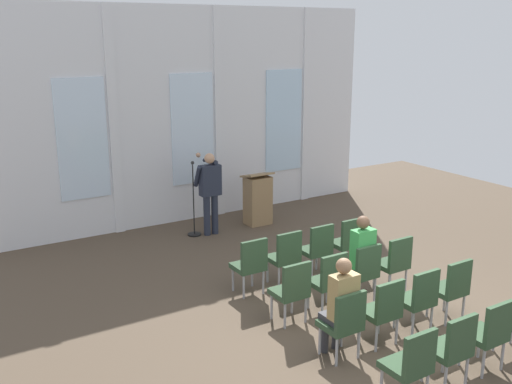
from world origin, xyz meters
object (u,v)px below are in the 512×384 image
(chair_r0_c1, at_px, (285,255))
(chair_r3_c0, at_px, (411,362))
(lectern, at_px, (258,199))
(audience_r1_c2, at_px, (360,254))
(chair_r2_c1, at_px, (383,308))
(mic_stand, at_px, (194,219))
(chair_r3_c1, at_px, (452,346))
(chair_r2_c2, at_px, (419,297))
(chair_r1_c1, at_px, (329,278))
(chair_r2_c0, at_px, (344,321))
(chair_r3_c2, at_px, (489,331))
(chair_r1_c3, at_px, (395,261))
(audience_r2_c0, at_px, (341,303))
(chair_r2_c3, at_px, (452,286))
(chair_r0_c2, at_px, (318,247))
(speaker, at_px, (210,188))
(chair_r0_c3, at_px, (348,240))
(chair_r1_c2, at_px, (363,269))
(chair_r0_c0, at_px, (250,263))
(chair_r1_c0, at_px, (292,288))

(chair_r0_c1, height_order, chair_r3_c0, same)
(lectern, xyz_separation_m, chair_r3_c0, (-1.99, -6.38, -0.02))
(audience_r1_c2, height_order, chair_r2_c1, audience_r1_c2)
(lectern, bearing_deg, mic_stand, 178.16)
(lectern, distance_m, chair_r3_c1, 6.52)
(mic_stand, height_order, chair_r2_c2, mic_stand)
(chair_r1_c1, distance_m, chair_r2_c0, 1.31)
(chair_r0_c1, relative_size, chair_r3_c2, 1.00)
(chair_r2_c1, xyz_separation_m, chair_r3_c1, (0.00, -1.13, 0.00))
(chair_r1_c3, bearing_deg, audience_r2_c0, -152.00)
(audience_r2_c0, relative_size, chair_r2_c3, 1.44)
(chair_r2_c0, bearing_deg, audience_r2_c0, 90.00)
(chair_r2_c0, bearing_deg, chair_r1_c1, 59.76)
(chair_r2_c0, bearing_deg, chair_r0_c2, 59.76)
(chair_r2_c1, height_order, chair_r2_c3, same)
(chair_r1_c1, bearing_deg, speaker, 88.00)
(lectern, bearing_deg, chair_r3_c2, -95.95)
(mic_stand, height_order, chair_r3_c0, mic_stand)
(lectern, distance_m, chair_r0_c3, 2.98)
(mic_stand, relative_size, chair_r0_c2, 1.65)
(speaker, xyz_separation_m, chair_r2_c3, (1.18, -5.18, -0.45))
(speaker, xyz_separation_m, chair_r1_c2, (0.52, -4.05, -0.45))
(chair_r0_c0, distance_m, chair_r1_c1, 1.31)
(chair_r1_c1, xyz_separation_m, chair_r1_c3, (1.32, 0.00, 0.00))
(chair_r2_c2, height_order, chair_r2_c3, same)
(chair_r1_c2, distance_m, chair_r2_c3, 1.31)
(chair_r0_c0, height_order, chair_r2_c3, same)
(chair_r0_c1, relative_size, chair_r2_c3, 1.00)
(audience_r2_c0, bearing_deg, chair_r2_c0, -90.00)
(chair_r3_c1, bearing_deg, chair_r1_c2, 73.75)
(chair_r0_c1, height_order, chair_r1_c1, same)
(chair_r2_c0, distance_m, chair_r2_c1, 0.66)
(chair_r1_c0, relative_size, chair_r3_c1, 1.00)
(chair_r0_c2, relative_size, chair_r2_c1, 1.00)
(chair_r2_c1, bearing_deg, chair_r0_c3, 59.76)
(chair_r1_c1, bearing_deg, audience_r2_c0, -122.08)
(mic_stand, relative_size, chair_r0_c0, 1.65)
(chair_r0_c2, xyz_separation_m, chair_r3_c0, (-1.32, -3.40, 0.00))
(chair_r0_c0, relative_size, chair_r0_c1, 1.00)
(chair_r1_c2, xyz_separation_m, chair_r2_c3, (0.66, -1.13, 0.00))
(chair_r0_c0, xyz_separation_m, chair_r0_c3, (1.98, 0.00, 0.00))
(chair_r1_c3, height_order, audience_r2_c0, audience_r2_c0)
(audience_r2_c0, bearing_deg, chair_r1_c2, 38.58)
(chair_r1_c2, xyz_separation_m, chair_r3_c1, (-0.66, -2.27, 0.00))
(chair_r2_c1, xyz_separation_m, chair_r3_c2, (0.66, -1.13, 0.00))
(lectern, bearing_deg, chair_r1_c1, -107.87)
(chair_r1_c1, bearing_deg, chair_r3_c0, -106.25)
(chair_r1_c0, bearing_deg, chair_r2_c0, -90.00)
(mic_stand, relative_size, chair_r0_c1, 1.65)
(chair_r1_c2, height_order, chair_r3_c1, same)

